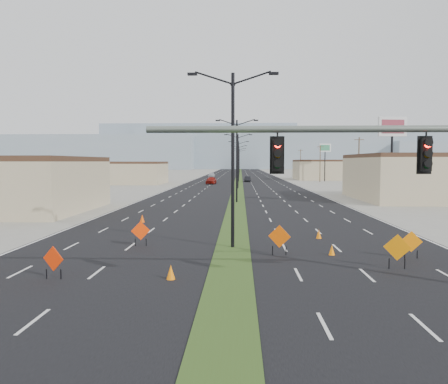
{
  "coord_description": "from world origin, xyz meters",
  "views": [
    {
      "loc": [
        0.44,
        -13.04,
        5.0
      ],
      "look_at": [
        -0.53,
        12.67,
        3.2
      ],
      "focal_mm": 35.0,
      "sensor_mm": 36.0,
      "label": 1
    }
  ],
  "objects_px": {
    "streetlight_0": "(233,154)",
    "car_mid": "(248,179)",
    "streetlight_6": "(239,161)",
    "cone_2": "(319,234)",
    "streetlight_1": "(237,158)",
    "streetlight_5": "(239,160)",
    "cone_3": "(142,218)",
    "car_far": "(212,175)",
    "streetlight_2": "(238,159)",
    "pole_sign_east_far": "(325,151)",
    "construction_sign_2": "(141,232)",
    "cone_1": "(332,250)",
    "car_left": "(211,180)",
    "construction_sign_3": "(279,237)",
    "streetlight_3": "(239,160)",
    "streetlight_4": "(239,160)",
    "cone_0": "(171,272)",
    "construction_sign_4": "(397,249)",
    "construction_sign_1": "(53,260)",
    "pole_sign_east_near": "(392,133)",
    "construction_sign_5": "(411,243)"
  },
  "relations": [
    {
      "from": "streetlight_0",
      "to": "car_mid",
      "type": "height_order",
      "value": "streetlight_0"
    },
    {
      "from": "streetlight_6",
      "to": "cone_2",
      "type": "xyz_separation_m",
      "value": [
        5.54,
        -164.82,
        -5.12
      ]
    },
    {
      "from": "streetlight_1",
      "to": "car_mid",
      "type": "distance_m",
      "value": 55.44
    },
    {
      "from": "streetlight_5",
      "to": "cone_3",
      "type": "relative_size",
      "value": 14.57
    },
    {
      "from": "car_mid",
      "to": "car_far",
      "type": "xyz_separation_m",
      "value": [
        -10.86,
        28.95,
        0.04
      ]
    },
    {
      "from": "streetlight_2",
      "to": "pole_sign_east_far",
      "type": "height_order",
      "value": "streetlight_2"
    },
    {
      "from": "streetlight_0",
      "to": "pole_sign_east_far",
      "type": "bearing_deg",
      "value": 75.83
    },
    {
      "from": "construction_sign_2",
      "to": "cone_1",
      "type": "xyz_separation_m",
      "value": [
        10.77,
        -2.12,
        -0.58
      ]
    },
    {
      "from": "car_left",
      "to": "construction_sign_3",
      "type": "relative_size",
      "value": 2.98
    },
    {
      "from": "streetlight_3",
      "to": "construction_sign_2",
      "type": "height_order",
      "value": "streetlight_3"
    },
    {
      "from": "car_far",
      "to": "streetlight_4",
      "type": "bearing_deg",
      "value": -1.63
    },
    {
      "from": "streetlight_3",
      "to": "cone_2",
      "type": "xyz_separation_m",
      "value": [
        5.54,
        -80.82,
        -5.12
      ]
    },
    {
      "from": "car_left",
      "to": "cone_0",
      "type": "relative_size",
      "value": 7.61
    },
    {
      "from": "cone_2",
      "to": "streetlight_4",
      "type": "bearing_deg",
      "value": 92.91
    },
    {
      "from": "streetlight_2",
      "to": "streetlight_5",
      "type": "distance_m",
      "value": 84.0
    },
    {
      "from": "car_mid",
      "to": "construction_sign_3",
      "type": "relative_size",
      "value": 2.49
    },
    {
      "from": "construction_sign_2",
      "to": "construction_sign_4",
      "type": "xyz_separation_m",
      "value": [
        13.17,
        -5.04,
        0.1
      ]
    },
    {
      "from": "streetlight_1",
      "to": "construction_sign_1",
      "type": "relative_size",
      "value": 7.05
    },
    {
      "from": "car_mid",
      "to": "construction_sign_4",
      "type": "bearing_deg",
      "value": -80.44
    },
    {
      "from": "car_left",
      "to": "cone_3",
      "type": "bearing_deg",
      "value": -86.27
    },
    {
      "from": "streetlight_0",
      "to": "pole_sign_east_near",
      "type": "height_order",
      "value": "streetlight_0"
    },
    {
      "from": "car_mid",
      "to": "car_far",
      "type": "distance_m",
      "value": 30.92
    },
    {
      "from": "streetlight_4",
      "to": "construction_sign_3",
      "type": "distance_m",
      "value": 114.03
    },
    {
      "from": "streetlight_4",
      "to": "construction_sign_1",
      "type": "height_order",
      "value": "streetlight_4"
    },
    {
      "from": "construction_sign_3",
      "to": "cone_0",
      "type": "bearing_deg",
      "value": -115.84
    },
    {
      "from": "car_mid",
      "to": "construction_sign_2",
      "type": "bearing_deg",
      "value": -89.3
    },
    {
      "from": "cone_0",
      "to": "pole_sign_east_near",
      "type": "distance_m",
      "value": 38.27
    },
    {
      "from": "construction_sign_4",
      "to": "cone_0",
      "type": "distance_m",
      "value": 10.47
    },
    {
      "from": "construction_sign_3",
      "to": "cone_0",
      "type": "xyz_separation_m",
      "value": [
        -5.03,
        -5.05,
        -0.64
      ]
    },
    {
      "from": "car_left",
      "to": "construction_sign_1",
      "type": "distance_m",
      "value": 78.89
    },
    {
      "from": "streetlight_3",
      "to": "streetlight_4",
      "type": "relative_size",
      "value": 1.0
    },
    {
      "from": "construction_sign_5",
      "to": "pole_sign_east_far",
      "type": "xyz_separation_m",
      "value": [
        12.59,
        88.95,
        6.92
      ]
    },
    {
      "from": "construction_sign_4",
      "to": "streetlight_5",
      "type": "bearing_deg",
      "value": 114.13
    },
    {
      "from": "construction_sign_1",
      "to": "streetlight_5",
      "type": "bearing_deg",
      "value": 106.82
    },
    {
      "from": "construction_sign_5",
      "to": "cone_3",
      "type": "height_order",
      "value": "construction_sign_5"
    },
    {
      "from": "construction_sign_5",
      "to": "pole_sign_east_far",
      "type": "relative_size",
      "value": 0.15
    },
    {
      "from": "car_far",
      "to": "construction_sign_4",
      "type": "relative_size",
      "value": 2.97
    },
    {
      "from": "pole_sign_east_near",
      "to": "cone_0",
      "type": "bearing_deg",
      "value": -130.34
    },
    {
      "from": "construction_sign_2",
      "to": "cone_3",
      "type": "xyz_separation_m",
      "value": [
        -2.15,
        9.89,
        -0.52
      ]
    },
    {
      "from": "streetlight_3",
      "to": "cone_2",
      "type": "relative_size",
      "value": 16.8
    },
    {
      "from": "streetlight_1",
      "to": "construction_sign_5",
      "type": "xyz_separation_m",
      "value": [
        9.23,
        -30.54,
        -4.58
      ]
    },
    {
      "from": "streetlight_4",
      "to": "construction_sign_2",
      "type": "distance_m",
      "value": 111.96
    },
    {
      "from": "car_left",
      "to": "cone_1",
      "type": "bearing_deg",
      "value": -76.06
    },
    {
      "from": "streetlight_6",
      "to": "car_far",
      "type": "height_order",
      "value": "streetlight_6"
    },
    {
      "from": "construction_sign_3",
      "to": "pole_sign_east_near",
      "type": "distance_m",
      "value": 31.39
    },
    {
      "from": "streetlight_4",
      "to": "construction_sign_1",
      "type": "xyz_separation_m",
      "value": [
        -7.49,
        -119.09,
        -4.59
      ]
    },
    {
      "from": "car_mid",
      "to": "pole_sign_east_near",
      "type": "xyz_separation_m",
      "value": [
        15.16,
        -58.44,
        7.51
      ]
    },
    {
      "from": "construction_sign_1",
      "to": "pole_sign_east_near",
      "type": "xyz_separation_m",
      "value": [
        24.91,
        31.84,
        7.35
      ]
    },
    {
      "from": "cone_1",
      "to": "cone_2",
      "type": "distance_m",
      "value": 5.05
    },
    {
      "from": "streetlight_3",
      "to": "cone_1",
      "type": "bearing_deg",
      "value": -86.45
    }
  ]
}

